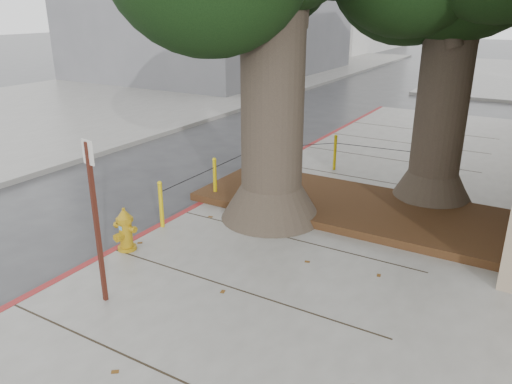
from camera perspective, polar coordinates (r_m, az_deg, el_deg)
ground at (r=8.13m, az=-5.81°, el=-10.77°), size 140.00×140.00×0.00m
sidewalk_opposite at (r=24.29m, az=-18.88°, el=9.66°), size 14.00×60.00×0.15m
curb_red at (r=10.96m, az=-6.57°, el=-1.76°), size 0.14×26.00×0.16m
planter_bed at (r=10.76m, az=10.47°, el=-1.53°), size 6.40×2.60×0.16m
bollard_ring at (r=11.68m, az=3.33°, el=2.84°), size 3.79×5.39×0.95m
fire_hydrant at (r=9.03m, az=-14.72°, el=-4.18°), size 0.41×0.36×0.79m
signpost at (r=7.21m, az=-17.88°, el=-2.41°), size 0.24×0.07×2.42m
car_dark at (r=30.23m, az=-1.50°, el=13.64°), size 2.13×4.17×1.16m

